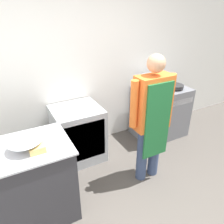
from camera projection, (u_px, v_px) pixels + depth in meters
name	position (u px, v px, depth m)	size (l,w,h in m)	color
wall_back	(82.00, 65.00, 3.26)	(8.00, 0.05, 2.70)	white
prep_counter	(21.00, 186.00, 2.28)	(1.10, 0.68, 0.91)	#2D2D33
stove	(160.00, 112.00, 3.88)	(0.89, 0.65, 0.90)	slate
fridge_unit	(78.00, 134.00, 3.27)	(0.69, 0.64, 0.83)	#A8ADB2
person_cook	(152.00, 115.00, 2.65)	(0.62, 0.24, 1.69)	#38476B
mixing_bowl	(25.00, 145.00, 2.07)	(0.32, 0.32, 0.10)	#B2B5BC
plastic_tub	(37.00, 148.00, 2.06)	(0.15, 0.15, 0.07)	#D8B266
stock_pot	(149.00, 81.00, 3.63)	(0.33, 0.33, 0.23)	#B2B5BC
saute_pan	(175.00, 86.00, 3.65)	(0.27, 0.27, 0.05)	#262628
sauce_pot	(167.00, 80.00, 3.81)	(0.24, 0.24, 0.15)	#B2B5BC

